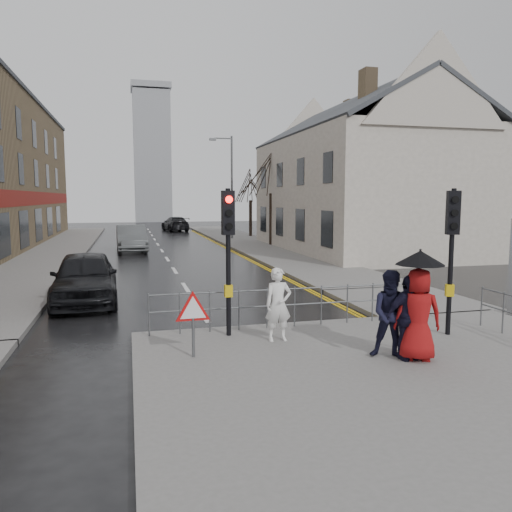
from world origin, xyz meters
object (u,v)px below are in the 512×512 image
pedestrian_with_umbrella (418,303)px  pedestrian_d (407,317)px  car_parked (85,277)px  car_mid (131,238)px  pedestrian_a (278,305)px  pedestrian_b (392,314)px

pedestrian_with_umbrella → pedestrian_d: 0.37m
car_parked → car_mid: size_ratio=0.97×
car_parked → pedestrian_a: bearing=-54.7°
pedestrian_d → car_mid: 23.85m
car_mid → pedestrian_d: bearing=-80.0°
pedestrian_d → pedestrian_a: bearing=130.3°
pedestrian_a → car_parked: size_ratio=0.34×
pedestrian_b → pedestrian_d: size_ratio=1.05×
car_mid → car_parked: bearing=-98.1°
pedestrian_a → pedestrian_with_umbrella: (2.26, -1.97, 0.33)m
pedestrian_b → car_mid: pedestrian_b is taller
pedestrian_d → car_mid: bearing=94.1°
pedestrian_b → car_mid: bearing=130.3°
car_parked → pedestrian_with_umbrella: bearing=-51.4°
pedestrian_a → pedestrian_with_umbrella: bearing=-40.6°
pedestrian_a → pedestrian_d: bearing=-41.0°
pedestrian_d → car_mid: size_ratio=0.34×
pedestrian_a → pedestrian_b: (1.85, -1.72, 0.06)m
pedestrian_b → car_mid: size_ratio=0.36×
pedestrian_d → car_parked: 10.32m
pedestrian_b → pedestrian_with_umbrella: pedestrian_with_umbrella is taller
car_parked → pedestrian_d: bearing=-51.7°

